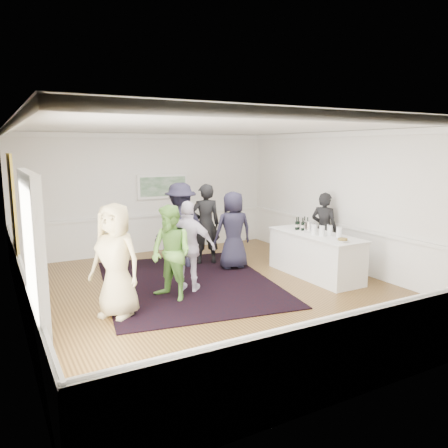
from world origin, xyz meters
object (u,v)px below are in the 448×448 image
guest_lilac (189,247)px  nut_bowl (343,240)px  guest_dark_a (181,226)px  ice_bucket (309,227)px  guest_navy (233,230)px  serving_table (315,255)px  guest_green (171,253)px  bartender (324,229)px  guest_dark_b (205,224)px  guest_tan (115,261)px

guest_lilac → nut_bowl: guest_lilac is taller
guest_lilac → guest_dark_a: 1.80m
ice_bucket → guest_lilac: bearing=176.9°
guest_dark_a → guest_navy: bearing=141.4°
serving_table → guest_green: guest_green is taller
serving_table → bartender: (0.77, 0.61, 0.41)m
bartender → guest_navy: bearing=42.9°
bartender → guest_lilac: size_ratio=0.98×
guest_green → guest_dark_b: size_ratio=0.91×
guest_navy → nut_bowl: 2.64m
guest_dark_b → guest_navy: bearing=133.8°
bartender → ice_bucket: (-0.77, -0.38, 0.18)m
guest_lilac → nut_bowl: size_ratio=7.44×
serving_table → nut_bowl: 1.07m
guest_green → guest_dark_a: 2.24m
guest_tan → guest_dark_b: bearing=90.0°
serving_table → nut_bowl: nut_bowl is taller
ice_bucket → guest_dark_a: bearing=141.3°
serving_table → guest_navy: 1.96m
guest_lilac → guest_navy: size_ratio=0.99×
guest_lilac → guest_dark_b: (1.21, 1.72, 0.08)m
guest_lilac → ice_bucket: 2.89m
guest_dark_a → nut_bowl: (2.21, -3.03, -0.02)m
guest_tan → guest_dark_b: guest_dark_b is taller
guest_dark_a → guest_dark_b: size_ratio=1.03×
ice_bucket → guest_dark_b: bearing=131.7°
guest_green → guest_lilac: size_ratio=0.99×
guest_navy → guest_lilac: bearing=42.3°
serving_table → guest_navy: guest_navy is taller
guest_dark_b → guest_tan: bearing=53.5°
guest_lilac → guest_dark_b: guest_dark_b is taller
guest_tan → guest_navy: guest_tan is taller
guest_dark_b → nut_bowl: size_ratio=8.12×
guest_navy → nut_bowl: size_ratio=7.53×
nut_bowl → guest_dark_b: bearing=117.1°
bartender → guest_lilac: guest_lilac is taller
serving_table → guest_dark_b: guest_dark_b is taller
guest_dark_a → guest_dark_b: (0.65, 0.01, -0.03)m
bartender → guest_tan: 5.32m
guest_dark_a → guest_dark_b: bearing=174.9°
bartender → guest_dark_b: 2.86m
bartender → guest_tan: bearing=73.6°
guest_tan → guest_green: 1.17m
serving_table → guest_lilac: size_ratio=1.31×
guest_green → guest_dark_b: 2.62m
guest_dark_a → nut_bowl: size_ratio=8.32×
serving_table → guest_lilac: bearing=172.4°
guest_tan → guest_dark_b: (2.82, 2.33, 0.02)m
guest_green → guest_tan: bearing=-97.8°
serving_table → guest_tan: size_ratio=1.22×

